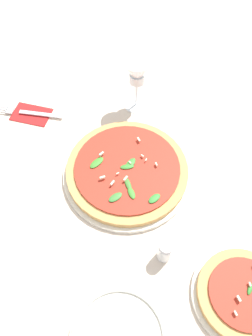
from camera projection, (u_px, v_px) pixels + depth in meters
The scene contains 7 objects.
ground_plane at pixel (127, 172), 0.88m from camera, with size 6.00×6.00×0.00m, color beige.
pizza_arugula_main at pixel (126, 171), 0.86m from camera, with size 0.34×0.34×0.05m.
pizza_personal_side at pixel (242, 295), 0.69m from camera, with size 0.21×0.21×0.05m.
wine_glass at pixel (137, 75), 0.92m from camera, with size 0.08×0.08×0.16m.
napkin at pixel (31, 114), 0.99m from camera, with size 0.13×0.10×0.01m.
fork at pixel (28, 113), 0.99m from camera, with size 0.21×0.06×0.00m.
shaker_pepper at pixel (165, 251), 0.73m from camera, with size 0.03×0.03×0.07m.
Camera 1 is at (0.02, 0.47, 0.75)m, focal length 35.00 mm.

